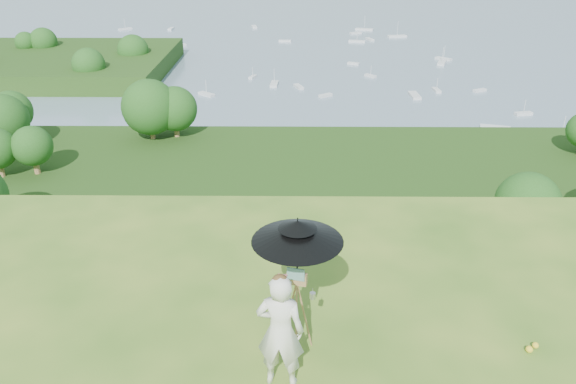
# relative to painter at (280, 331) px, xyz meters

# --- Properties ---
(forest_slope) EXTENTS (140.00, 56.00, 22.00)m
(forest_slope) POSITION_rel_painter_xyz_m (-0.65, 33.46, -29.83)
(forest_slope) COLOR #1E3E11
(forest_slope) RESTS_ON bay_water
(shoreline_tier) EXTENTS (170.00, 28.00, 8.00)m
(shoreline_tier) POSITION_rel_painter_xyz_m (-0.65, 73.46, -36.83)
(shoreline_tier) COLOR #6B6656
(shoreline_tier) RESTS_ON bay_water
(bay_water) EXTENTS (700.00, 700.00, 0.00)m
(bay_water) POSITION_rel_painter_xyz_m (-0.65, 238.46, -34.83)
(bay_water) COLOR slate
(bay_water) RESTS_ON ground
(peninsula) EXTENTS (90.00, 60.00, 12.00)m
(peninsula) POSITION_rel_painter_xyz_m (-75.65, 153.46, -29.83)
(peninsula) COLOR #1E3E11
(peninsula) RESTS_ON bay_water
(slope_trees) EXTENTS (110.00, 50.00, 6.00)m
(slope_trees) POSITION_rel_painter_xyz_m (-0.65, 33.46, -15.83)
(slope_trees) COLOR #1D4815
(slope_trees) RESTS_ON forest_slope
(harbor_town) EXTENTS (110.00, 22.00, 5.00)m
(harbor_town) POSITION_rel_painter_xyz_m (-0.65, 73.46, -30.33)
(harbor_town) COLOR silver
(harbor_town) RESTS_ON shoreline_tier
(moored_boats) EXTENTS (140.00, 140.00, 0.70)m
(moored_boats) POSITION_rel_painter_xyz_m (-13.15, 159.46, -34.48)
(moored_boats) COLOR silver
(moored_boats) RESTS_ON bay_water
(painter) EXTENTS (0.66, 0.48, 1.66)m
(painter) POSITION_rel_painter_xyz_m (0.00, 0.00, 0.00)
(painter) COLOR white
(painter) RESTS_ON ground
(field_easel) EXTENTS (0.65, 0.65, 1.42)m
(field_easel) POSITION_rel_painter_xyz_m (0.21, 0.58, -0.12)
(field_easel) COLOR #97633F
(field_easel) RESTS_ON ground
(sun_umbrella) EXTENTS (1.32, 1.32, 0.94)m
(sun_umbrella) POSITION_rel_painter_xyz_m (0.21, 0.61, 0.81)
(sun_umbrella) COLOR black
(sun_umbrella) RESTS_ON field_easel
(painter_cap) EXTENTS (0.26, 0.29, 0.10)m
(painter_cap) POSITION_rel_painter_xyz_m (0.00, 0.00, 0.78)
(painter_cap) COLOR #DC797F
(painter_cap) RESTS_ON painter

